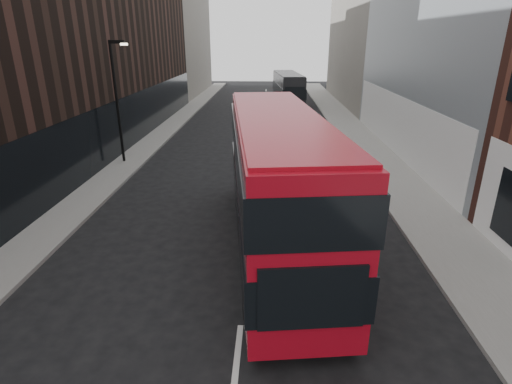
# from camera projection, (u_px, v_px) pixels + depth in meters

# --- Properties ---
(sidewalk_right) EXTENTS (3.00, 80.00, 0.15)m
(sidewalk_right) POSITION_uv_depth(u_px,v_px,m) (358.00, 138.00, 30.71)
(sidewalk_right) COLOR slate
(sidewalk_right) RESTS_ON ground
(sidewalk_left) EXTENTS (2.00, 80.00, 0.15)m
(sidewalk_left) POSITION_uv_depth(u_px,v_px,m) (159.00, 136.00, 31.23)
(sidewalk_left) COLOR slate
(sidewalk_left) RESTS_ON ground
(building_victorian) EXTENTS (6.50, 24.00, 21.00)m
(building_victorian) POSITION_uv_depth(u_px,v_px,m) (366.00, 16.00, 44.87)
(building_victorian) COLOR slate
(building_victorian) RESTS_ON ground
(building_left_mid) EXTENTS (5.00, 24.00, 14.00)m
(building_left_mid) POSITION_uv_depth(u_px,v_px,m) (126.00, 42.00, 33.54)
(building_left_mid) COLOR black
(building_left_mid) RESTS_ON ground
(building_left_far) EXTENTS (5.00, 20.00, 13.00)m
(building_left_far) POSITION_uv_depth(u_px,v_px,m) (182.00, 45.00, 54.24)
(building_left_far) COLOR slate
(building_left_far) RESTS_ON ground
(street_lamp) EXTENTS (1.06, 0.22, 7.00)m
(street_lamp) POSITION_uv_depth(u_px,v_px,m) (117.00, 94.00, 23.24)
(street_lamp) COLOR black
(street_lamp) RESTS_ON sidewalk_left
(red_bus) EXTENTS (4.18, 12.36, 4.91)m
(red_bus) POSITION_uv_depth(u_px,v_px,m) (277.00, 177.00, 13.81)
(red_bus) COLOR maroon
(red_bus) RESTS_ON ground
(grey_bus) EXTENTS (3.56, 11.08, 3.52)m
(grey_bus) POSITION_uv_depth(u_px,v_px,m) (288.00, 87.00, 46.79)
(grey_bus) COLOR black
(grey_bus) RESTS_ON ground
(car_a) EXTENTS (1.77, 4.05, 1.36)m
(car_a) POSITION_uv_depth(u_px,v_px,m) (328.00, 160.00, 22.93)
(car_a) COLOR black
(car_a) RESTS_ON ground
(car_b) EXTENTS (2.20, 4.93, 1.57)m
(car_b) POSITION_uv_depth(u_px,v_px,m) (289.00, 126.00, 31.57)
(car_b) COLOR gray
(car_b) RESTS_ON ground
(car_c) EXTENTS (2.31, 5.48, 1.58)m
(car_c) POSITION_uv_depth(u_px,v_px,m) (280.00, 114.00, 36.42)
(car_c) COLOR black
(car_c) RESTS_ON ground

